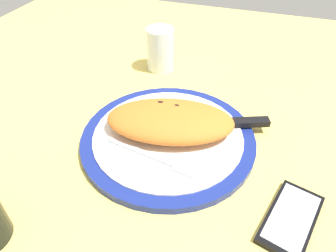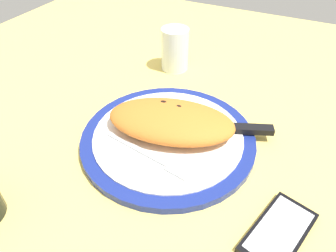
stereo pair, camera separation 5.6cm
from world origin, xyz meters
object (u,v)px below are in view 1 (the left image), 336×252
Objects in this scene: fork at (158,159)px; knife at (228,123)px; calzone at (171,121)px; smartphone at (291,219)px; water_glass at (160,52)px; plate at (168,138)px.

knife is at bearing 53.04° from fork.
knife is (9.56, 12.70, 0.31)cm from fork.
calzone reaches higher than knife.
smartphone is at bearing -27.92° from calzone.
knife is 20.86cm from smartphone.
fork is 34.38cm from water_glass.
plate is at bearing -148.90° from knife.
knife is at bearing 31.10° from plate.
fork is at bearing -126.96° from knife.
plate reaches higher than smartphone.
knife reaches higher than smartphone.
smartphone is (22.03, -3.93, -1.40)cm from fork.
calzone is at bearing 92.63° from fork.
calzone is 25.58cm from smartphone.
calzone is at bearing -154.33° from knife.
fork is (0.46, -6.66, 1.11)cm from plate.
fork is (0.36, -7.93, -2.09)cm from calzone.
plate is at bearing -94.10° from calzone.
plate is 2.34× the size of smartphone.
knife is at bearing 126.85° from smartphone.
fork is 1.67× the size of water_glass.
calzone is at bearing 85.90° from plate.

